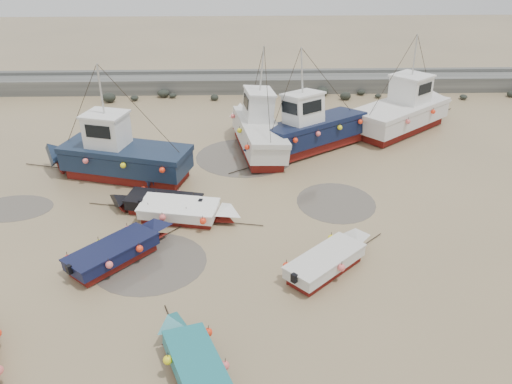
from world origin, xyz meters
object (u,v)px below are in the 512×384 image
dinghy_2 (191,357)px  cabin_boat_1 (255,128)px  dinghy_1 (120,248)px  cabin_boat_2 (309,130)px  dinghy_3 (331,258)px  dinghy_5 (187,210)px  dinghy_4 (157,201)px  cabin_boat_3 (405,110)px  person (152,190)px  cabin_boat_0 (116,154)px

dinghy_2 → cabin_boat_1: 17.65m
dinghy_1 → dinghy_2: same height
dinghy_1 → cabin_boat_2: bearing=93.1°
dinghy_3 → dinghy_5: bearing=-165.3°
dinghy_4 → cabin_boat_3: 18.55m
dinghy_4 → cabin_boat_3: cabin_boat_3 is taller
cabin_boat_1 → cabin_boat_2: size_ratio=1.10×
dinghy_2 → cabin_boat_3: (12.68, 20.58, 0.76)m
dinghy_3 → cabin_boat_2: size_ratio=0.54×
dinghy_3 → cabin_boat_1: (-2.73, 12.37, 0.81)m
dinghy_4 → cabin_boat_3: bearing=-42.1°
dinghy_1 → dinghy_2: size_ratio=0.99×
cabin_boat_1 → dinghy_2: bearing=-107.7°
dinghy_3 → dinghy_4: 9.09m
dinghy_1 → cabin_boat_2: 14.36m
dinghy_5 → cabin_boat_1: (3.47, 8.37, 0.81)m
cabin_boat_1 → cabin_boat_3: bearing=7.4°
dinghy_2 → dinghy_5: size_ratio=0.84×
cabin_boat_2 → person: cabin_boat_2 is taller
dinghy_3 → cabin_boat_2: 11.98m
dinghy_2 → cabin_boat_2: cabin_boat_2 is taller
dinghy_5 → cabin_boat_0: cabin_boat_0 is taller
dinghy_3 → cabin_boat_1: 12.69m
cabin_boat_0 → person: cabin_boat_0 is taller
dinghy_5 → dinghy_3: bearing=68.4°
dinghy_3 → dinghy_5: (-6.19, 4.00, -0.00)m
dinghy_2 → dinghy_3: 7.29m
dinghy_3 → dinghy_5: size_ratio=0.81×
dinghy_1 → dinghy_3: bearing=36.8°
dinghy_5 → cabin_boat_2: 10.43m
dinghy_2 → dinghy_5: bearing=73.6°
cabin_boat_2 → cabin_boat_1: bearing=49.1°
person → dinghy_3: bearing=117.5°
person → dinghy_4: bearing=84.4°
cabin_boat_3 → cabin_boat_0: bearing=-108.4°
cabin_boat_0 → cabin_boat_1: same height
dinghy_5 → cabin_boat_0: (-4.25, 4.73, 0.79)m
cabin_boat_0 → cabin_boat_2: same height
dinghy_2 → cabin_boat_1: (2.48, 17.46, 0.79)m
cabin_boat_2 → cabin_boat_3: size_ratio=0.97×
dinghy_3 → dinghy_4: bearing=-164.6°
dinghy_2 → cabin_boat_0: bearing=88.2°
dinghy_5 → cabin_boat_3: bearing=141.3°
dinghy_4 → cabin_boat_3: size_ratio=0.64×
dinghy_1 → cabin_boat_3: 21.74m
cabin_boat_2 → cabin_boat_3: 7.80m
cabin_boat_1 → person: 7.86m
cabin_boat_2 → dinghy_3: bearing=144.1°
dinghy_4 → dinghy_5: (1.51, -0.84, -0.00)m
dinghy_3 → dinghy_4: same height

